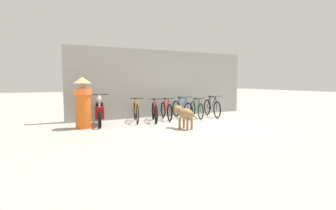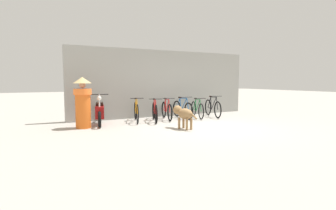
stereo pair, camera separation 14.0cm
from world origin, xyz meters
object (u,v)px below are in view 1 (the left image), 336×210
Objects in this scene: bicycle_2 at (166,110)px; bicycle_4 at (196,109)px; bicycle_1 at (155,112)px; bicycle_3 at (182,109)px; stray_dog at (184,114)px; bicycle_0 at (136,112)px; bicycle_5 at (212,108)px; person_in_robes at (83,101)px; motorcycle at (100,112)px.

bicycle_2 is 1.02× the size of bicycle_4.
bicycle_1 reaches higher than bicycle_2.
bicycle_3 reaches higher than stray_dog.
bicycle_2 is 0.71m from bicycle_3.
bicycle_0 is 1.94m from bicycle_3.
bicycle_2 is at bearing -24.36° from stray_dog.
person_in_robes is at bearing -71.93° from bicycle_5.
bicycle_1 is at bearing -6.58° from stray_dog.
bicycle_2 is at bearing -85.90° from bicycle_3.
motorcycle is 1.68× the size of stray_dog.
bicycle_0 is 1.01× the size of bicycle_4.
motorcycle is at bearing -76.38° from bicycle_5.
bicycle_0 reaches higher than bicycle_5.
person_in_robes is (-3.15, -0.45, 0.50)m from bicycle_2.
bicycle_3 is at bearing -82.19° from bicycle_5.
bicycle_3 is (1.31, 0.25, 0.00)m from bicycle_1.
bicycle_0 is at bearing -77.76° from bicycle_5.
bicycle_2 is (1.23, 0.00, -0.02)m from bicycle_0.
bicycle_1 is 0.99× the size of bicycle_2.
bicycle_3 is 1.36m from bicycle_5.
motorcycle is (-1.32, -0.06, 0.05)m from bicycle_0.
person_in_robes is at bearing -61.18° from bicycle_0.
stray_dog is (-0.44, -1.98, 0.13)m from bicycle_2.
bicycle_4 reaches higher than stray_dog.
bicycle_0 is at bearing -90.67° from bicycle_1.
motorcycle is at bearing 35.75° from stray_dog.
bicycle_4 is at bearing 111.87° from bicycle_1.
bicycle_2 reaches higher than stray_dog.
bicycle_3 reaches higher than bicycle_4.
bicycle_1 reaches higher than stray_dog.
stray_dog is (0.79, -1.98, 0.11)m from bicycle_0.
bicycle_3 is at bearing -88.74° from bicycle_4.
bicycle_2 is 2.04m from stray_dog.
bicycle_0 is 0.67m from bicycle_1.
bicycle_3 reaches higher than bicycle_1.
bicycle_2 reaches higher than bicycle_4.
person_in_robes reaches higher than bicycle_3.
bicycle_1 is 2.67m from bicycle_5.
bicycle_2 is (0.60, 0.23, -0.00)m from bicycle_1.
bicycle_1 is (0.63, -0.23, -0.02)m from bicycle_0.
bicycle_1 is 1.34m from bicycle_3.
bicycle_1 is 1.96m from motorcycle.
bicycle_0 is 1.00× the size of person_in_robes.
bicycle_5 reaches higher than stray_dog.
stray_dog is at bearing 1.07° from bicycle_2.
bicycle_4 is 0.94× the size of bicycle_5.
bicycle_4 is at bearing 102.63° from bicycle_0.
bicycle_3 is 0.93× the size of motorcycle.
bicycle_1 is 0.99× the size of person_in_robes.
bicycle_1 is 1.51× the size of stray_dog.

